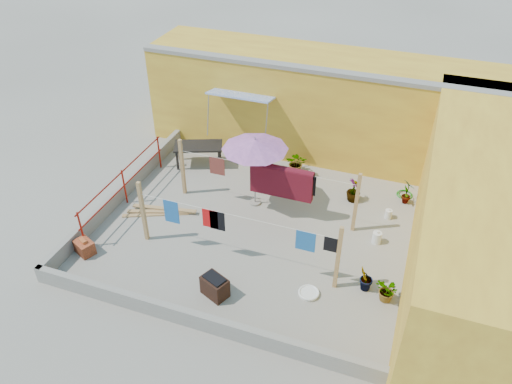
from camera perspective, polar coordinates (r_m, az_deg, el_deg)
ground at (r=13.52m, az=-0.13°, el=-4.05°), size 80.00×80.00×0.00m
wall_back at (r=16.37m, az=7.26°, el=9.94°), size 11.00×3.27×3.21m
wall_right at (r=12.15m, az=23.62°, el=-3.24°), size 2.40×9.00×3.20m
parapet_front at (r=11.04m, az=-6.70°, el=-14.37°), size 8.30×0.16×0.44m
parapet_left at (r=14.99m, az=-14.94°, el=0.12°), size 0.16×7.30×0.44m
red_railing at (r=14.47m, az=-14.89°, el=1.12°), size 0.05×4.20×1.10m
clothesline_rig at (r=13.18m, az=2.16°, el=0.52°), size 5.09×2.35×1.80m
patio_umbrella at (r=13.29m, az=-0.11°, el=5.44°), size 1.88×1.88×2.17m
outdoor_table at (r=15.87m, az=-6.61°, el=5.13°), size 1.67×1.25×0.70m
brick_stack at (r=13.36m, az=-19.01°, el=-5.97°), size 0.60×0.53×0.43m
lumber_pile at (r=14.22m, az=-10.91°, el=-2.19°), size 1.94×0.91×0.12m
brazier at (r=11.60m, az=-4.72°, el=-10.69°), size 0.71×0.61×0.54m
white_basin at (r=11.79m, az=6.05°, el=-11.40°), size 0.49×0.49×0.09m
water_jug_a at (r=13.32m, az=13.64°, el=-5.08°), size 0.24×0.24×0.37m
water_jug_b at (r=14.23m, az=14.89°, el=-2.45°), size 0.20×0.20×0.31m
green_hose at (r=15.31m, az=16.62°, el=-0.24°), size 0.47×0.47×0.07m
plant_back_a at (r=15.54m, az=4.66°, el=3.34°), size 0.72×0.65×0.72m
plant_back_b at (r=14.55m, az=11.09°, el=0.19°), size 0.49×0.49×0.71m
plant_right_a at (r=14.79m, az=16.93°, el=0.06°), size 0.48×0.51×0.81m
plant_right_b at (r=11.87m, az=12.42°, el=-9.70°), size 0.42×0.46×0.70m
plant_right_c at (r=11.80m, az=14.82°, el=-10.92°), size 0.69×0.70×0.59m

